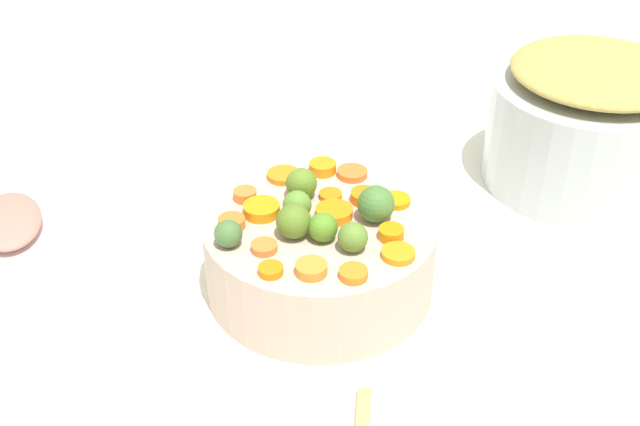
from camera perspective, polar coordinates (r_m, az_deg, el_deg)
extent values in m
cube|color=white|center=(0.86, -0.67, -7.35)|extent=(2.40, 2.40, 0.02)
cylinder|color=#C0A697|center=(0.86, 0.00, -2.96)|extent=(0.24, 0.24, 0.09)
cylinder|color=#B1BABE|center=(1.09, 18.38, 5.37)|extent=(0.25, 0.25, 0.14)
ellipsoid|color=tan|center=(1.05, 19.23, 9.49)|extent=(0.22, 0.22, 0.04)
cylinder|color=orange|center=(0.84, -4.18, 0.25)|extent=(0.05, 0.05, 0.01)
cylinder|color=orange|center=(0.86, 3.09, 1.20)|extent=(0.04, 0.04, 0.01)
cylinder|color=orange|center=(0.83, 1.01, 0.03)|extent=(0.05, 0.05, 0.01)
cylinder|color=orange|center=(0.76, -0.63, -3.97)|extent=(0.03, 0.03, 0.01)
cylinder|color=orange|center=(0.87, 0.75, 1.27)|extent=(0.03, 0.03, 0.01)
cylinder|color=orange|center=(0.78, 5.56, -2.89)|extent=(0.04, 0.04, 0.01)
cylinder|color=orange|center=(0.76, -3.51, -4.07)|extent=(0.03, 0.03, 0.01)
cylinder|color=orange|center=(0.79, -3.99, -2.43)|extent=(0.03, 0.03, 0.01)
cylinder|color=orange|center=(0.75, 2.38, -4.32)|extent=(0.04, 0.04, 0.01)
cylinder|color=orange|center=(0.91, 0.19, 3.26)|extent=(0.03, 0.03, 0.01)
cylinder|color=orange|center=(0.82, -6.28, -0.68)|extent=(0.04, 0.04, 0.01)
cylinder|color=orange|center=(0.86, 5.43, 0.89)|extent=(0.04, 0.04, 0.01)
cylinder|color=orange|center=(0.90, 2.30, 2.84)|extent=(0.05, 0.05, 0.01)
cylinder|color=orange|center=(0.90, -2.62, 2.70)|extent=(0.05, 0.05, 0.01)
cylinder|color=orange|center=(0.81, 5.07, -1.45)|extent=(0.03, 0.03, 0.01)
cylinder|color=orange|center=(0.87, -5.34, 1.29)|extent=(0.03, 0.03, 0.01)
sphere|color=#5B8730|center=(0.83, -1.64, 0.58)|extent=(0.03, 0.03, 0.03)
sphere|color=olive|center=(0.78, 2.34, -1.72)|extent=(0.03, 0.03, 0.03)
sphere|color=#557523|center=(0.80, -2.11, -0.76)|extent=(0.04, 0.04, 0.04)
sphere|color=#466C37|center=(0.79, -6.52, -1.46)|extent=(0.03, 0.03, 0.03)
sphere|color=#538625|center=(0.80, 0.21, -1.02)|extent=(0.03, 0.03, 0.03)
sphere|color=#467334|center=(0.82, 3.99, 0.65)|extent=(0.04, 0.04, 0.04)
sphere|color=#587D25|center=(0.86, -1.33, 2.11)|extent=(0.03, 0.03, 0.03)
cylinder|color=white|center=(1.00, -21.39, -2.00)|extent=(0.27, 0.27, 0.01)
ellipsoid|color=tan|center=(1.01, -21.23, -0.53)|extent=(0.13, 0.14, 0.02)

